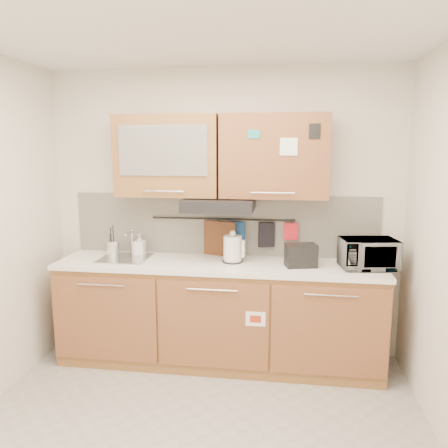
% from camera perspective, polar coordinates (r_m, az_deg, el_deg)
% --- Properties ---
extents(ceiling, '(3.20, 3.20, 0.00)m').
position_cam_1_polar(ceiling, '(2.59, -5.30, 25.48)').
color(ceiling, white).
rests_on(ceiling, wall_back).
extents(wall_back, '(3.20, 0.00, 3.20)m').
position_cam_1_polar(wall_back, '(4.02, -0.09, 1.33)').
color(wall_back, silver).
rests_on(wall_back, ground).
extents(base_cabinet, '(2.80, 0.64, 0.88)m').
position_cam_1_polar(base_cabinet, '(3.96, -0.73, -12.24)').
color(base_cabinet, olive).
rests_on(base_cabinet, floor).
extents(countertop, '(2.82, 0.62, 0.04)m').
position_cam_1_polar(countertop, '(3.80, -0.76, -5.34)').
color(countertop, white).
rests_on(countertop, base_cabinet).
extents(backsplash, '(2.80, 0.02, 0.56)m').
position_cam_1_polar(backsplash, '(4.02, -0.12, -0.10)').
color(backsplash, silver).
rests_on(backsplash, countertop).
extents(upper_cabinets, '(1.82, 0.37, 0.70)m').
position_cam_1_polar(upper_cabinets, '(3.80, -0.55, 8.86)').
color(upper_cabinets, olive).
rests_on(upper_cabinets, wall_back).
extents(range_hood, '(0.60, 0.46, 0.10)m').
position_cam_1_polar(range_hood, '(3.76, -0.63, 2.57)').
color(range_hood, black).
rests_on(range_hood, upper_cabinets).
extents(sink, '(0.42, 0.40, 0.26)m').
position_cam_1_polar(sink, '(4.03, -12.78, -4.36)').
color(sink, silver).
rests_on(sink, countertop).
extents(utensil_rail, '(1.30, 0.02, 0.02)m').
position_cam_1_polar(utensil_rail, '(3.98, -0.20, 0.65)').
color(utensil_rail, black).
rests_on(utensil_rail, backsplash).
extents(utensil_crock, '(0.12, 0.12, 0.28)m').
position_cam_1_polar(utensil_crock, '(4.14, -14.30, -3.04)').
color(utensil_crock, silver).
rests_on(utensil_crock, countertop).
extents(kettle, '(0.21, 0.20, 0.28)m').
position_cam_1_polar(kettle, '(3.79, 1.16, -3.35)').
color(kettle, white).
rests_on(kettle, countertop).
extents(toaster, '(0.28, 0.21, 0.19)m').
position_cam_1_polar(toaster, '(3.70, 10.03, -4.03)').
color(toaster, black).
rests_on(toaster, countertop).
extents(microwave, '(0.48, 0.37, 0.24)m').
position_cam_1_polar(microwave, '(3.79, 18.31, -3.70)').
color(microwave, '#999999').
rests_on(microwave, countertop).
extents(soap_bottle, '(0.09, 0.09, 0.20)m').
position_cam_1_polar(soap_bottle, '(4.10, -10.95, -2.65)').
color(soap_bottle, '#999999').
rests_on(soap_bottle, countertop).
extents(cutting_board, '(0.31, 0.11, 0.39)m').
position_cam_1_polar(cutting_board, '(4.01, -0.57, -2.40)').
color(cutting_board, brown).
rests_on(cutting_board, utensil_rail).
extents(oven_mitt, '(0.14, 0.07, 0.22)m').
position_cam_1_polar(oven_mitt, '(3.97, 1.78, -1.30)').
color(oven_mitt, navy).
rests_on(oven_mitt, utensil_rail).
extents(dark_pouch, '(0.15, 0.07, 0.22)m').
position_cam_1_polar(dark_pouch, '(3.95, 5.58, -1.40)').
color(dark_pouch, black).
rests_on(dark_pouch, utensil_rail).
extents(pot_holder, '(0.12, 0.03, 0.15)m').
position_cam_1_polar(pot_holder, '(3.94, 8.74, -0.97)').
color(pot_holder, red).
rests_on(pot_holder, utensil_rail).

